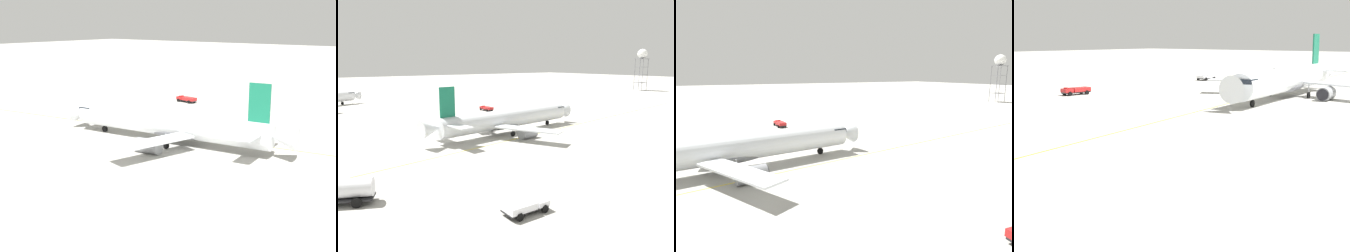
{
  "view_description": "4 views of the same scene",
  "coord_description": "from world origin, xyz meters",
  "views": [
    {
      "loc": [
        -47.93,
        51.46,
        19.26
      ],
      "look_at": [
        -4.75,
        -4.54,
        2.4
      ],
      "focal_mm": 47.31,
      "sensor_mm": 36.0,
      "label": 1
    },
    {
      "loc": [
        -47.09,
        -59.22,
        15.16
      ],
      "look_at": [
        -8.94,
        -7.4,
        2.49
      ],
      "focal_mm": 34.72,
      "sensor_mm": 36.0,
      "label": 2
    },
    {
      "loc": [
        -11.49,
        -46.85,
        14.0
      ],
      "look_at": [
        16.04,
        5.12,
        3.03
      ],
      "focal_mm": 30.86,
      "sensor_mm": 36.0,
      "label": 3
    },
    {
      "loc": [
        70.21,
        34.82,
        9.9
      ],
      "look_at": [
        47.19,
        16.43,
        4.71
      ],
      "focal_mm": 53.3,
      "sensor_mm": 36.0,
      "label": 4
    }
  ],
  "objects": [
    {
      "name": "ground_plane",
      "position": [
        0.0,
        0.0,
        0.0
      ],
      "size": [
        600.0,
        600.0,
        0.0
      ],
      "primitive_type": "plane",
      "color": "#ADAAA3"
    },
    {
      "name": "pushback_tug_truck",
      "position": [
        -27.25,
        -35.45,
        0.81
      ],
      "size": [
        4.87,
        2.71,
        1.3
      ],
      "rotation": [
        0.0,
        0.0,
        6.25
      ],
      "color": "#232326",
      "rests_on": "ground_plane"
    },
    {
      "name": "taxiway_centreline",
      "position": [
        -7.34,
        -9.13,
        0.0
      ],
      "size": [
        165.52,
        24.06,
        0.01
      ],
      "rotation": [
        0.0,
        0.0,
        0.14
      ],
      "color": "yellow",
      "rests_on": "ground_plane"
    },
    {
      "name": "ops_pickup_truck",
      "position": [
        8.47,
        26.73,
        0.81
      ],
      "size": [
        2.34,
        5.27,
        1.41
      ],
      "rotation": [
        0.0,
        0.0,
        1.61
      ],
      "color": "#232326",
      "rests_on": "ground_plane"
    },
    {
      "name": "radar_tower",
      "position": [
        117.98,
        41.08,
        18.34
      ],
      "size": [
        5.54,
        5.54,
        22.16
      ],
      "color": "slate",
      "rests_on": "ground_plane"
    },
    {
      "name": "airliner_main",
      "position": [
        -5.99,
        -3.54,
        2.95
      ],
      "size": [
        40.94,
        30.69,
        10.78
      ],
      "rotation": [
        0.0,
        0.0,
        0.11
      ],
      "color": "silver",
      "rests_on": "ground_plane"
    }
  ]
}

